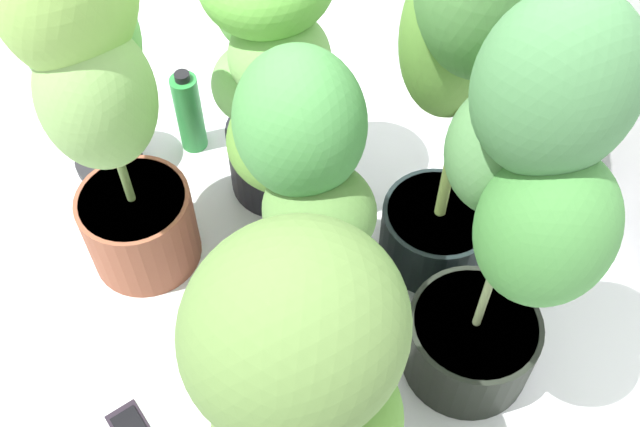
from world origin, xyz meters
name	(u,v)px	position (x,y,z in m)	size (l,w,h in m)	color
ground_plane	(243,339)	(0.00, 0.00, 0.00)	(8.00, 8.00, 0.00)	silver
potted_plant_front_right	(295,386)	(0.35, -0.08, 0.48)	(0.48, 0.39, 0.80)	#35241B
potted_plant_back_left	(269,58)	(-0.34, 0.32, 0.43)	(0.43, 0.37, 0.74)	black
potted_plant_back_center	(466,59)	(0.05, 0.52, 0.60)	(0.34, 0.30, 1.04)	black
potted_plant_center	(301,197)	(0.01, 0.17, 0.41)	(0.45, 0.33, 0.76)	#2B1C24
potted_plant_back_right	(515,221)	(0.35, 0.37, 0.54)	(0.41, 0.33, 0.99)	black
potted_plant_front_left	(97,91)	(-0.34, -0.06, 0.54)	(0.42, 0.36, 0.95)	brown
floor_fan	(92,109)	(-0.66, -0.01, 0.21)	(0.26, 0.26, 0.33)	#28282B
nutrient_bottle	(189,112)	(-0.59, 0.22, 0.12)	(0.07, 0.07, 0.26)	#2A8C3B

